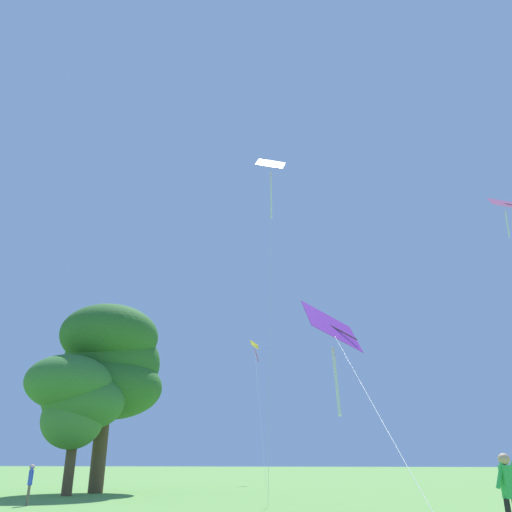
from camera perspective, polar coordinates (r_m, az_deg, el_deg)
kite_purple_streamer at (r=19.66m, az=8.37°, el=-9.16°), size 3.50×12.11×7.37m
kite_pink_low at (r=48.40m, az=25.41°, el=4.34°), size 3.01×12.68×22.65m
kite_red_high at (r=30.81m, az=1.60°, el=8.31°), size 1.57×4.75×18.62m
kite_yellow_diamond at (r=48.31m, az=-0.07°, el=-10.49°), size 3.55×11.69×12.18m
person_near_tree at (r=24.97m, az=-23.25°, el=-21.45°), size 0.32×0.46×1.54m
person_far_back at (r=13.61m, az=25.68°, el=-21.77°), size 0.58×0.30×1.82m
tree_right_cluster at (r=31.33m, az=-18.99°, el=-14.35°), size 5.08×5.29×7.16m
tree_left_oak at (r=34.25m, az=-15.51°, el=-11.21°), size 6.44×6.79×10.79m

